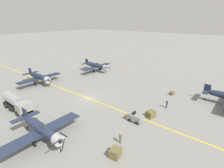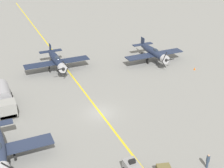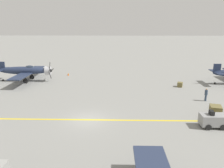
{
  "view_description": "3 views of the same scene",
  "coord_description": "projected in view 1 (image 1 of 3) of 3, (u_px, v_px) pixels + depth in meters",
  "views": [
    {
      "loc": [
        24.37,
        26.24,
        16.71
      ],
      "look_at": [
        -3.69,
        3.75,
        3.26
      ],
      "focal_mm": 28.0,
      "sensor_mm": 36.0,
      "label": 1
    },
    {
      "loc": [
        13.86,
        35.6,
        23.86
      ],
      "look_at": [
        -3.97,
        -4.82,
        1.64
      ],
      "focal_mm": 50.0,
      "sensor_mm": 36.0,
      "label": 2
    },
    {
      "loc": [
        22.1,
        3.24,
        10.09
      ],
      "look_at": [
        -8.42,
        2.46,
        1.83
      ],
      "focal_mm": 35.0,
      "sensor_mm": 36.0,
      "label": 3
    }
  ],
  "objects": [
    {
      "name": "ground_crew_inspecting",
      "position": [
        120.0,
        138.0,
        24.75
      ],
      "size": [
        0.36,
        0.36,
        1.64
      ],
      "color": "#515638",
      "rests_on": "ground"
    },
    {
      "name": "ground_plane",
      "position": [
        89.0,
        98.0,
        39.03
      ],
      "size": [
        400.0,
        400.0,
        0.0
      ],
      "primitive_type": "plane",
      "color": "gray"
    },
    {
      "name": "airplane_near_left",
      "position": [
        96.0,
        66.0,
        58.48
      ],
      "size": [
        12.0,
        9.98,
        3.65
      ],
      "rotation": [
        0.0,
        0.0,
        -0.0
      ],
      "color": "#232D46",
      "rests_on": "ground"
    },
    {
      "name": "ground_crew_walking",
      "position": [
        167.0,
        104.0,
        34.5
      ],
      "size": [
        0.39,
        0.39,
        1.8
      ],
      "color": "#334256",
      "rests_on": "ground"
    },
    {
      "name": "traffic_cone",
      "position": [
        121.0,
        71.0,
        58.98
      ],
      "size": [
        0.36,
        0.36,
        0.55
      ],
      "primitive_type": "cone",
      "color": "orange",
      "rests_on": "ground"
    },
    {
      "name": "fuel_tanker",
      "position": [
        17.0,
        103.0,
        33.73
      ],
      "size": [
        2.68,
        8.0,
        2.98
      ],
      "color": "black",
      "rests_on": "ground"
    },
    {
      "name": "tow_tractor",
      "position": [
        135.0,
        117.0,
        30.09
      ],
      "size": [
        1.57,
        2.6,
        1.79
      ],
      "color": "gray",
      "rests_on": "ground"
    },
    {
      "name": "supply_crate_mid_lane",
      "position": [
        115.0,
        153.0,
        22.35
      ],
      "size": [
        1.65,
        1.45,
        1.22
      ],
      "primitive_type": "cube",
      "rotation": [
        0.0,
        0.0,
        0.17
      ],
      "color": "brown",
      "rests_on": "ground"
    },
    {
      "name": "taxiway_stripe",
      "position": [
        89.0,
        98.0,
        39.03
      ],
      "size": [
        0.3,
        160.0,
        0.01
      ],
      "primitive_type": "cube",
      "color": "yellow",
      "rests_on": "ground"
    },
    {
      "name": "airplane_near_center",
      "position": [
        39.0,
        77.0,
        47.2
      ],
      "size": [
        12.0,
        9.98,
        3.65
      ],
      "rotation": [
        0.0,
        0.0,
        0.1
      ],
      "color": "#1C2640",
      "rests_on": "ground"
    },
    {
      "name": "supply_crate_outboard",
      "position": [
        172.0,
        93.0,
        40.79
      ],
      "size": [
        1.18,
        1.1,
        0.79
      ],
      "primitive_type": "cube",
      "rotation": [
        0.0,
        0.0,
        -0.4
      ],
      "color": "brown",
      "rests_on": "ground"
    },
    {
      "name": "supply_crate_by_tanker",
      "position": [
        151.0,
        114.0,
        31.42
      ],
      "size": [
        1.72,
        1.54,
        1.21
      ],
      "primitive_type": "cube",
      "rotation": [
        0.0,
        0.0,
        -0.26
      ],
      "color": "brown",
      "rests_on": "ground"
    },
    {
      "name": "airplane_mid_right",
      "position": [
        41.0,
        128.0,
        24.96
      ],
      "size": [
        12.0,
        9.98,
        3.65
      ],
      "rotation": [
        0.0,
        0.0,
        -0.26
      ],
      "color": "#26304A",
      "rests_on": "ground"
    }
  ]
}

